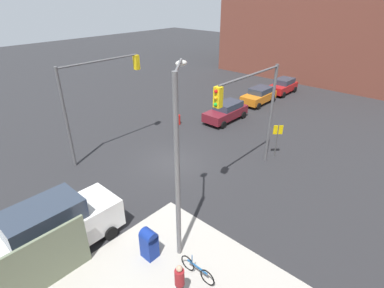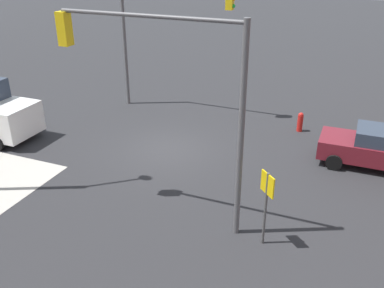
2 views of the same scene
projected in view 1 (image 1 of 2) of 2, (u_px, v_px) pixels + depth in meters
The scene contains 13 objects.
ground_plane at pixel (172, 163), 20.12m from camera, with size 120.00×120.00×0.00m, color #28282B.
traffic_signal_nw_corner at pixel (253, 104), 16.77m from camera, with size 5.96×0.36×6.50m.
traffic_signal_se_corner at pixel (97, 89), 19.26m from camera, with size 6.07×0.36×6.50m.
street_lamp_corner at pixel (178, 155), 11.41m from camera, with size 2.25×1.79×8.00m.
warning_sign_two_way at pixel (277, 135), 20.13m from camera, with size 0.48×0.48×2.40m.
mailbox_blue at pixel (149, 243), 12.69m from camera, with size 0.56×0.64×1.43m.
fire_hydrant at pixel (179, 119), 25.71m from camera, with size 0.26×0.26×0.94m.
hatchback_red at pixel (283, 86), 33.49m from camera, with size 4.01×2.02×1.62m.
coupe_maroon at pixel (226, 111), 26.39m from camera, with size 4.43×2.02×1.62m.
hatchback_orange at pixel (259, 95), 30.40m from camera, with size 4.21×2.02×1.62m.
van_white_delivery at pixel (55, 228), 12.74m from camera, with size 5.40×2.32×2.62m.
pedestrian_crossing at pixel (180, 282), 10.80m from camera, with size 0.36×0.36×1.74m.
bicycle_leaning_on_fence at pixel (197, 270), 11.97m from camera, with size 0.05×1.75×0.97m.
Camera 1 is at (11.94, 12.65, 10.28)m, focal length 28.00 mm.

